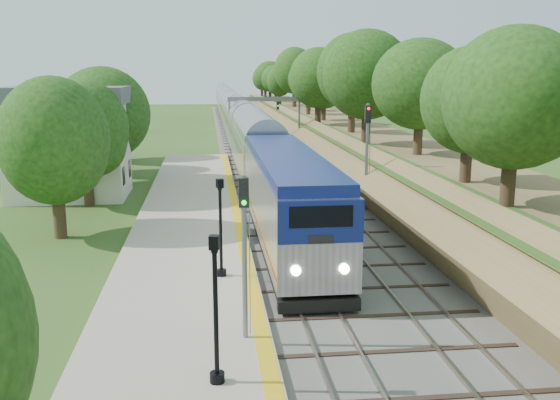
{
  "coord_description": "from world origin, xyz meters",
  "views": [
    {
      "loc": [
        -3.99,
        -16.33,
        9.1
      ],
      "look_at": [
        -0.5,
        13.79,
        2.8
      ],
      "focal_mm": 40.0,
      "sensor_mm": 36.0,
      "label": 1
    }
  ],
  "objects": [
    {
      "name": "yellow_stripe",
      "position": [
        -2.35,
        16.0,
        0.39
      ],
      "size": [
        0.55,
        68.0,
        0.01
      ],
      "primitive_type": "cube",
      "color": "gold",
      "rests_on": "platform"
    },
    {
      "name": "lamppost_mid",
      "position": [
        -3.88,
        0.14,
        2.31
      ],
      "size": [
        0.43,
        0.43,
        4.33
      ],
      "color": "black",
      "rests_on": "platform"
    },
    {
      "name": "station_building",
      "position": [
        -14.0,
        30.0,
        4.09
      ],
      "size": [
        8.6,
        6.6,
        8.0
      ],
      "color": "silver",
      "rests_on": "ground"
    },
    {
      "name": "ground",
      "position": [
        0.0,
        0.0,
        0.0
      ],
      "size": [
        320.0,
        320.0,
        0.0
      ],
      "primitive_type": "plane",
      "color": "#2D4C19",
      "rests_on": "ground"
    },
    {
      "name": "platform",
      "position": [
        -5.2,
        16.0,
        0.19
      ],
      "size": [
        6.4,
        68.0,
        0.38
      ],
      "primitive_type": "cube",
      "color": "#A79A87",
      "rests_on": "ground"
    },
    {
      "name": "lamppost_far",
      "position": [
        -3.54,
        9.59,
        2.29
      ],
      "size": [
        0.42,
        0.42,
        4.27
      ],
      "color": "black",
      "rests_on": "platform"
    },
    {
      "name": "signal_farside",
      "position": [
        6.2,
        22.81,
        4.36
      ],
      "size": [
        0.38,
        0.3,
        6.94
      ],
      "color": "slate",
      "rests_on": "ground"
    },
    {
      "name": "signal_platform",
      "position": [
        -2.9,
        3.11,
        3.75
      ],
      "size": [
        0.32,
        0.26,
        5.49
      ],
      "color": "slate",
      "rests_on": "platform"
    },
    {
      "name": "embankment",
      "position": [
        10.35,
        60.0,
        1.95
      ],
      "size": [
        10.64,
        170.0,
        11.7
      ],
      "color": "brown",
      "rests_on": "ground"
    },
    {
      "name": "trees_behind_platform",
      "position": [
        -11.17,
        20.67,
        4.53
      ],
      "size": [
        7.82,
        53.32,
        7.21
      ],
      "color": "#332316",
      "rests_on": "ground"
    },
    {
      "name": "signal_gantry",
      "position": [
        2.47,
        54.99,
        4.82
      ],
      "size": [
        8.4,
        0.38,
        6.2
      ],
      "color": "slate",
      "rests_on": "ground"
    },
    {
      "name": "train",
      "position": [
        0.0,
        79.23,
        2.39
      ],
      "size": [
        3.21,
        150.32,
        4.72
      ],
      "color": "black",
      "rests_on": "trackbed"
    },
    {
      "name": "trackbed",
      "position": [
        2.0,
        60.0,
        0.07
      ],
      "size": [
        9.5,
        170.0,
        0.28
      ],
      "color": "#4C4944",
      "rests_on": "ground"
    }
  ]
}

